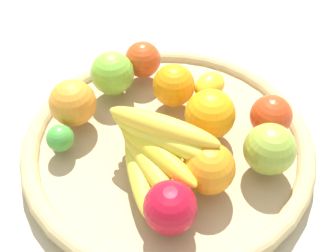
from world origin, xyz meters
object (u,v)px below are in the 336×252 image
Objects in this scene: apple_1 at (170,207)px; orange_0 at (174,85)px; apple_0 at (270,149)px; orange_2 at (210,114)px; banana_bunch at (153,149)px; orange_3 at (209,168)px; lime_0 at (60,138)px; apple_4 at (271,116)px; lemon_0 at (210,86)px; apple_2 at (112,73)px; orange_1 at (73,103)px; apple_3 at (143,60)px.

orange_0 is at bearing 153.76° from apple_1.
orange_2 is (-0.10, -0.04, 0.00)m from apple_0.
orange_3 is at bearing 46.78° from banana_bunch.
orange_0 is at bearing 96.58° from lime_0.
lime_0 is at bearing -131.90° from orange_3.
apple_4 is at bearing 88.85° from banana_bunch.
apple_2 reaches higher than lemon_0.
apple_1 is at bearing -4.10° from apple_2.
apple_1 is at bearing -9.13° from banana_bunch.
orange_1 is (-0.04, -0.23, 0.02)m from lemon_0.
orange_2 is at bearing 13.03° from orange_0.
orange_2 is (-0.12, 0.13, 0.00)m from apple_1.
lemon_0 is at bearing 77.56° from orange_0.
orange_3 is (0.06, 0.06, -0.01)m from banana_bunch.
apple_0 is 1.00× the size of apple_2.
banana_bunch reaches higher than apple_3.
apple_0 is 0.20m from orange_0.
apple_4 is (0.20, 0.19, -0.00)m from apple_2.
lime_0 is 0.23m from orange_3.
apple_3 and apple_4 have the same top height.
apple_0 is 0.10m from orange_3.
banana_bunch is 0.12m from orange_2.
apple_0 is 1.08× the size of apple_1.
apple_0 is 1.78× the size of lime_0.
apple_3 is at bearing -163.01° from apple_0.
apple_0 is at bearing 16.99° from apple_3.
apple_0 is 0.17m from lemon_0.
orange_2 is at bearing 58.13° from orange_1.
apple_2 is at bearing -135.57° from apple_4.
apple_3 is at bearing -149.32° from apple_4.
orange_0 is 0.11m from apple_2.
apple_1 is 1.07× the size of apple_3.
lime_0 is at bearing -87.92° from lemon_0.
apple_1 is at bearing -45.53° from orange_2.
apple_2 is (-0.19, 0.01, -0.01)m from banana_bunch.
apple_1 is 1.06× the size of apple_4.
orange_3 is (-0.03, 0.07, 0.00)m from apple_1.
orange_1 reaches higher than lemon_0.
apple_2 is (-0.09, -0.15, 0.02)m from lemon_0.
orange_2 reaches higher than apple_1.
orange_2 is 1.87× the size of lime_0.
apple_0 reaches higher than orange_0.
orange_2 is at bearing -29.08° from lemon_0.
apple_1 is 0.89× the size of orange_2.
orange_1 reaches higher than orange_0.
orange_1 reaches higher than orange_3.
orange_3 reaches higher than orange_0.
banana_bunch is 2.27× the size of orange_1.
lemon_0 is (-0.17, -0.00, -0.02)m from apple_0.
banana_bunch reaches higher than apple_0.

